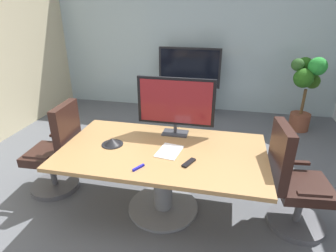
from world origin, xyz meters
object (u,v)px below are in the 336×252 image
office_chair_left (57,156)px  tv_monitor (176,103)px  potted_plant (307,85)px  office_chair_right (293,187)px  conference_table (163,165)px  conference_phone (112,142)px  remote_control (189,163)px  wall_display_unit (189,92)px

office_chair_left → tv_monitor: 1.51m
potted_plant → office_chair_right: bearing=-103.4°
conference_table → conference_phone: 0.57m
office_chair_left → conference_phone: 0.81m
office_chair_right → tv_monitor: size_ratio=1.30×
potted_plant → conference_phone: bearing=-133.6°
office_chair_right → potted_plant: bearing=-19.5°
conference_phone → tv_monitor: bearing=34.5°
remote_control → office_chair_left: bearing=-166.0°
wall_display_unit → potted_plant: wall_display_unit is taller
potted_plant → remote_control: (-1.58, -2.74, -0.08)m
conference_phone → remote_control: bearing=-13.7°
office_chair_left → conference_phone: bearing=80.2°
conference_table → conference_phone: (-0.53, -0.00, 0.21)m
office_chair_right → conference_phone: office_chair_right is taller
office_chair_right → conference_phone: (-1.81, -0.03, 0.31)m
conference_table → conference_phone: bearing=-179.6°
office_chair_left → remote_control: (1.57, -0.29, 0.29)m
office_chair_right → office_chair_left: bearing=82.6°
wall_display_unit → conference_table: bearing=-86.9°
office_chair_left → potted_plant: size_ratio=0.84×
conference_phone → remote_control: size_ratio=1.29×
tv_monitor → conference_table: bearing=-97.5°
wall_display_unit → office_chair_right: bearing=-64.0°
office_chair_left → potted_plant: bearing=125.0°
conference_table → office_chair_left: size_ratio=1.86×
potted_plant → remote_control: size_ratio=7.63×
conference_phone → office_chair_right: bearing=1.0°
office_chair_left → office_chair_right: (2.56, -0.06, 0.00)m
wall_display_unit → remote_control: 3.22m
conference_table → remote_control: bearing=-35.0°
conference_table → office_chair_right: bearing=1.2°
conference_phone → remote_control: 0.85m
wall_display_unit → conference_phone: size_ratio=5.95×
conference_table → office_chair_left: 1.28m
tv_monitor → potted_plant: size_ratio=0.65×
potted_plant → wall_display_unit: bearing=167.7°
office_chair_right → remote_control: office_chair_right is taller
office_chair_left → office_chair_right: same height
conference_table → tv_monitor: size_ratio=2.42×
tv_monitor → remote_control: 0.74m
potted_plant → conference_phone: (-2.41, -2.53, -0.06)m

